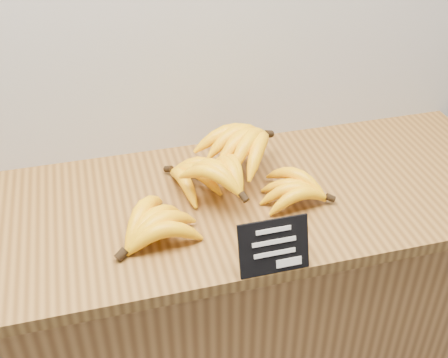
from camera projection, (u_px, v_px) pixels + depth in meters
counter at (220, 333)px, 1.60m from camera, size 1.48×0.50×0.90m
counter_top at (219, 203)px, 1.33m from camera, size 1.49×0.54×0.03m
chalkboard_sign at (274, 247)px, 1.10m from camera, size 0.14×0.04×0.11m
banana_pile at (217, 181)px, 1.28m from camera, size 0.51×0.32×0.12m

